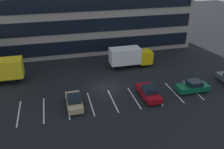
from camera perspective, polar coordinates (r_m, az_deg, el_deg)
ground_plane at (r=33.65m, az=-1.26°, el=-3.07°), size 120.00×120.00×0.00m
lot_markings at (r=30.76m, az=0.20°, el=-6.10°), size 22.54×5.40×0.01m
box_truck_yellow at (r=39.36m, az=4.26°, el=4.28°), size 6.96×2.31×3.23m
sedan_forest at (r=34.14m, az=18.33°, el=-2.68°), size 4.28×1.79×1.53m
sedan_maroon at (r=31.38m, az=8.59°, el=-4.12°), size 1.88×4.49×1.61m
sedan_tan at (r=29.61m, az=-8.84°, el=-6.21°), size 1.78×4.26×1.53m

